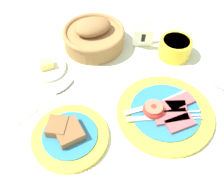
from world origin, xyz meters
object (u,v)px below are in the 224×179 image
(bread_basket, at_px, (94,36))
(butter_dish, at_px, (47,68))
(sugar_cup, at_px, (175,47))
(teaspoon_stray, at_px, (56,92))
(number_card, at_px, (143,36))
(teaspoon_near_cup, at_px, (210,78))
(bread_plate, at_px, (69,135))
(breakfast_plate, at_px, (165,112))

(bread_basket, bearing_deg, butter_dish, -150.56)
(sugar_cup, height_order, teaspoon_stray, sugar_cup)
(sugar_cup, distance_m, teaspoon_stray, 0.37)
(butter_dish, bearing_deg, number_card, 10.80)
(teaspoon_near_cup, bearing_deg, butter_dish, -135.71)
(bread_basket, bearing_deg, bread_plate, -107.51)
(bread_plate, bearing_deg, teaspoon_near_cup, 16.49)
(butter_dish, relative_size, teaspoon_stray, 0.69)
(sugar_cup, bearing_deg, breakfast_plate, -114.32)
(bread_plate, distance_m, sugar_cup, 0.41)
(number_card, xyz_separation_m, teaspoon_stray, (-0.28, -0.15, -0.03))
(bread_basket, distance_m, teaspoon_near_cup, 0.37)
(bread_basket, height_order, teaspoon_stray, bread_basket)
(bread_basket, height_order, butter_dish, bread_basket)
(bread_basket, relative_size, number_card, 2.63)
(bread_plate, height_order, teaspoon_near_cup, bread_plate)
(bread_basket, bearing_deg, teaspoon_near_cup, -33.80)
(number_card, height_order, teaspoon_stray, number_card)
(butter_dish, height_order, teaspoon_near_cup, butter_dish)
(bread_basket, bearing_deg, breakfast_plate, -64.89)
(sugar_cup, bearing_deg, bread_basket, 159.57)
(sugar_cup, relative_size, teaspoon_stray, 0.61)
(bread_basket, bearing_deg, sugar_cup, -20.43)
(bread_basket, height_order, number_card, bread_basket)
(bread_plate, relative_size, teaspoon_stray, 1.14)
(sugar_cup, distance_m, number_card, 0.10)
(butter_dish, relative_size, number_card, 1.50)
(teaspoon_stray, bearing_deg, number_card, -11.95)
(bread_plate, xyz_separation_m, bread_basket, (0.10, 0.32, 0.03))
(breakfast_plate, height_order, bread_basket, bread_basket)
(sugar_cup, height_order, bread_basket, bread_basket)
(bread_basket, distance_m, butter_dish, 0.17)
(teaspoon_near_cup, bearing_deg, teaspoon_stray, -124.21)
(bread_basket, height_order, teaspoon_near_cup, bread_basket)
(bread_basket, xyz_separation_m, butter_dish, (-0.15, -0.08, -0.03))
(breakfast_plate, height_order, teaspoon_near_cup, breakfast_plate)
(number_card, bearing_deg, butter_dish, -158.87)
(number_card, bearing_deg, teaspoon_stray, -140.98)
(number_card, height_order, teaspoon_near_cup, number_card)
(sugar_cup, bearing_deg, butter_dish, 179.54)
(breakfast_plate, bearing_deg, teaspoon_near_cup, 30.36)
(bread_basket, distance_m, teaspoon_stray, 0.22)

